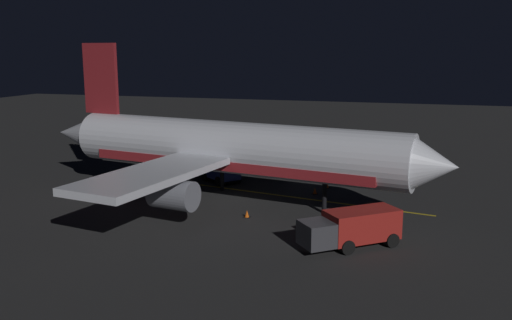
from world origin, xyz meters
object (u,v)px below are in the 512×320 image
catering_truck (217,169)px  traffic_cone_under_wing (315,191)px  airliner (226,149)px  baggage_truck (353,228)px  ground_crew_worker (396,226)px  traffic_cone_near_left (247,214)px  traffic_cone_near_right (327,185)px

catering_truck → traffic_cone_under_wing: catering_truck is taller
airliner → traffic_cone_under_wing: 8.68m
baggage_truck → traffic_cone_under_wing: 12.98m
ground_crew_worker → traffic_cone_near_left: bearing=-98.4°
catering_truck → airliner: bearing=26.9°
baggage_truck → catering_truck: bearing=-134.6°
airliner → catering_truck: (-6.07, -3.08, -3.09)m
ground_crew_worker → traffic_cone_near_left: 10.87m
airliner → catering_truck: 7.47m
baggage_truck → traffic_cone_near_right: size_ratio=11.36×
baggage_truck → ground_crew_worker: 3.49m
baggage_truck → traffic_cone_near_right: bearing=-164.3°
catering_truck → traffic_cone_under_wing: 10.00m
traffic_cone_near_right → traffic_cone_under_wing: bearing=-15.3°
baggage_truck → traffic_cone_under_wing: baggage_truck is taller
airliner → ground_crew_worker: bearing=67.4°
traffic_cone_under_wing → ground_crew_worker: bearing=36.7°
catering_truck → ground_crew_worker: (11.83, 16.94, -0.25)m
airliner → baggage_truck: (8.15, 11.34, -3.01)m
catering_truck → traffic_cone_near_right: size_ratio=10.13×
baggage_truck → catering_truck: 20.25m
ground_crew_worker → traffic_cone_near_left: ground_crew_worker is taller
baggage_truck → traffic_cone_near_left: (-3.97, -8.21, -0.97)m
ground_crew_worker → traffic_cone_near_left: size_ratio=3.16×
airliner → traffic_cone_under_wing: airliner is taller
traffic_cone_near_right → traffic_cone_under_wing: same height
catering_truck → traffic_cone_near_right: (-0.20, 10.37, -0.89)m
catering_truck → traffic_cone_near_left: (10.25, 6.20, -0.89)m
traffic_cone_near_left → traffic_cone_under_wing: same height
traffic_cone_near_right → traffic_cone_under_wing: (2.35, -0.65, 0.00)m
catering_truck → traffic_cone_near_right: 10.41m
baggage_truck → catering_truck: size_ratio=1.12×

